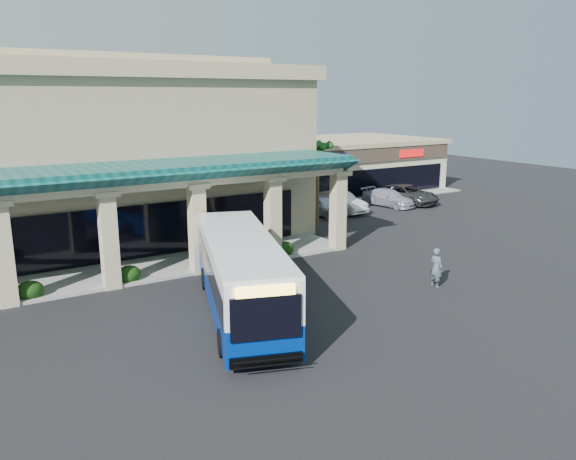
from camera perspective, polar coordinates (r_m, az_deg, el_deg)
ground at (r=26.82m, az=1.32°, el=-6.22°), size 110.00×110.00×0.00m
main_building at (r=37.75m, az=-22.95°, el=7.30°), size 30.80×14.80×11.35m
arcade at (r=29.21m, az=-19.53°, el=0.45°), size 30.00×6.20×5.70m
strip_mall at (r=55.62m, az=3.43°, el=6.62°), size 22.50×12.50×4.90m
palm_0 at (r=39.55m, az=3.00°, el=5.10°), size 2.40×2.40×6.60m
palm_1 at (r=42.62m, az=1.80°, el=5.17°), size 2.40×2.40×5.80m
broadleaf_tree at (r=45.93m, az=-3.76°, el=5.12°), size 2.60×2.60×4.81m
transit_bus at (r=23.72m, az=-4.82°, el=-4.69°), size 6.43×12.12×3.31m
pedestrian at (r=28.01m, az=14.82°, el=-3.72°), size 0.49×0.73×1.95m
car_silver at (r=43.47m, az=3.43°, el=2.47°), size 2.66×4.81×1.55m
car_white at (r=44.93m, az=5.27°, el=2.86°), size 2.22×5.16×1.65m
car_red at (r=47.99m, az=10.17°, el=3.24°), size 2.82×5.14×1.41m
car_gray at (r=49.46m, az=11.97°, el=3.58°), size 3.44×6.10×1.61m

